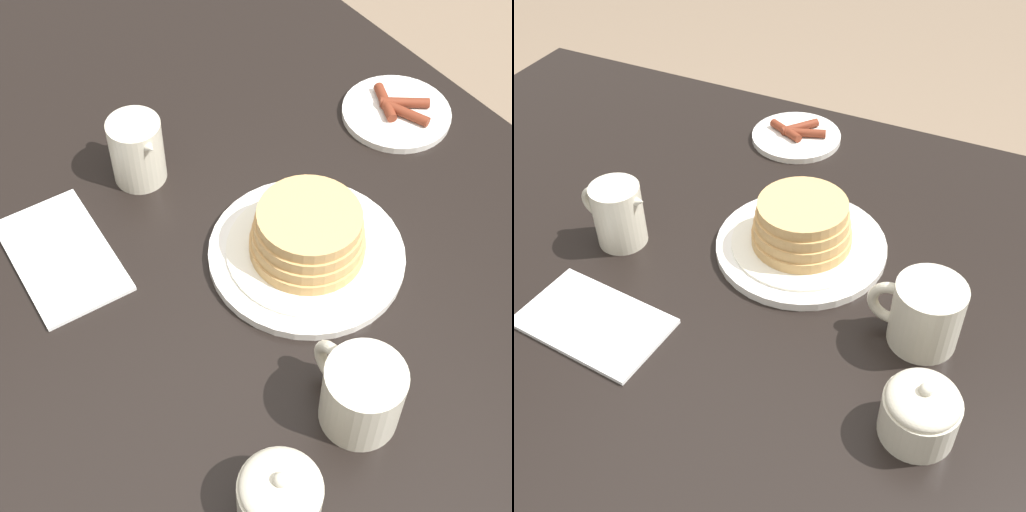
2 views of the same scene
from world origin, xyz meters
TOP-DOWN VIEW (x-y plane):
  - dining_table at (0.00, 0.00)m, footprint 1.40×0.84m
  - pancake_plate at (-0.02, -0.05)m, footprint 0.23×0.23m
  - side_plate_bacon at (0.10, -0.31)m, footprint 0.15×0.15m
  - coffee_mug at (-0.21, 0.04)m, footprint 0.11×0.08m
  - creamer_pitcher at (0.21, 0.04)m, footprint 0.11×0.07m
  - sugar_bowl at (-0.24, 0.16)m, footprint 0.08×0.08m
  - napkin at (0.16, 0.18)m, footprint 0.19×0.12m

SIDE VIEW (x-z plane):
  - dining_table at x=0.00m, z-range 0.26..1.03m
  - napkin at x=0.16m, z-range 0.77..0.78m
  - side_plate_bacon at x=0.10m, z-range 0.77..0.79m
  - pancake_plate at x=-0.02m, z-range 0.76..0.84m
  - sugar_bowl at x=-0.24m, z-range 0.77..0.85m
  - coffee_mug at x=-0.21m, z-range 0.77..0.86m
  - creamer_pitcher at x=0.21m, z-range 0.77..0.87m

